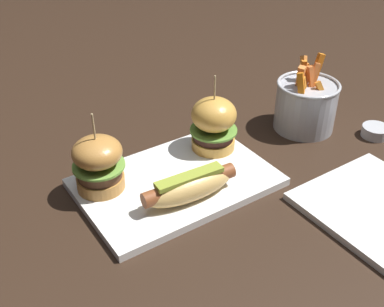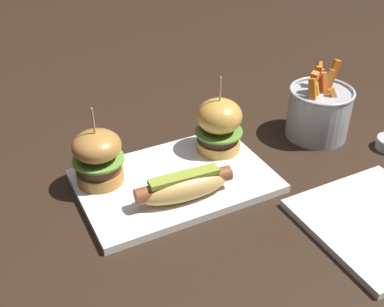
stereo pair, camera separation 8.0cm
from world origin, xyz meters
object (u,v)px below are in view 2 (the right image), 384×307
(slider_left, at_px, (98,157))
(slider_right, at_px, (219,125))
(fries_bucket, at_px, (319,111))
(hot_dog, at_px, (184,186))
(platter_main, at_px, (175,181))
(side_plate, at_px, (378,222))

(slider_left, xyz_separation_m, slider_right, (0.23, -0.00, 0.00))
(slider_left, relative_size, fries_bucket, 0.92)
(hot_dog, height_order, fries_bucket, fries_bucket)
(platter_main, height_order, hot_dog, hot_dog)
(slider_right, distance_m, fries_bucket, 0.21)
(hot_dog, relative_size, slider_left, 1.18)
(slider_left, height_order, side_plate, slider_left)
(hot_dog, height_order, side_plate, hot_dog)
(slider_right, height_order, side_plate, slider_right)
(platter_main, distance_m, fries_bucket, 0.33)
(slider_right, xyz_separation_m, fries_bucket, (0.21, -0.02, -0.01))
(slider_left, bearing_deg, hot_dog, -45.38)
(platter_main, distance_m, slider_left, 0.14)
(platter_main, xyz_separation_m, slider_right, (0.11, 0.05, 0.06))
(slider_right, height_order, fries_bucket, slider_right)
(platter_main, bearing_deg, hot_dog, -99.99)
(platter_main, relative_size, hot_dog, 2.00)
(hot_dog, xyz_separation_m, side_plate, (0.24, -0.18, -0.03))
(hot_dog, distance_m, fries_bucket, 0.34)
(side_plate, bearing_deg, slider_right, 113.52)
(slider_left, distance_m, slider_right, 0.23)
(platter_main, xyz_separation_m, hot_dog, (-0.01, -0.06, 0.03))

